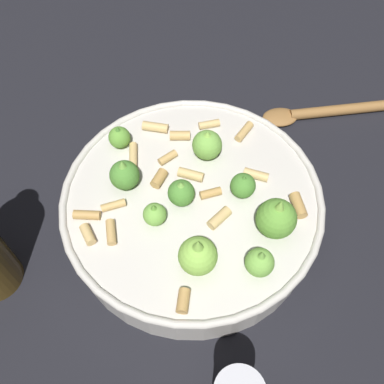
# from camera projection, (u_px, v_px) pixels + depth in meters

# --- Properties ---
(ground_plane) EXTENTS (2.40, 2.40, 0.00)m
(ground_plane) POSITION_uv_depth(u_px,v_px,m) (192.00, 221.00, 0.56)
(ground_plane) COLOR black
(cooking_pan) EXTENTS (0.31, 0.31, 0.12)m
(cooking_pan) POSITION_uv_depth(u_px,v_px,m) (193.00, 207.00, 0.53)
(cooking_pan) COLOR beige
(cooking_pan) RESTS_ON ground
(wooden_spoon) EXTENTS (0.19, 0.15, 0.02)m
(wooden_spoon) POSITION_uv_depth(u_px,v_px,m) (325.00, 112.00, 0.65)
(wooden_spoon) COLOR olive
(wooden_spoon) RESTS_ON ground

